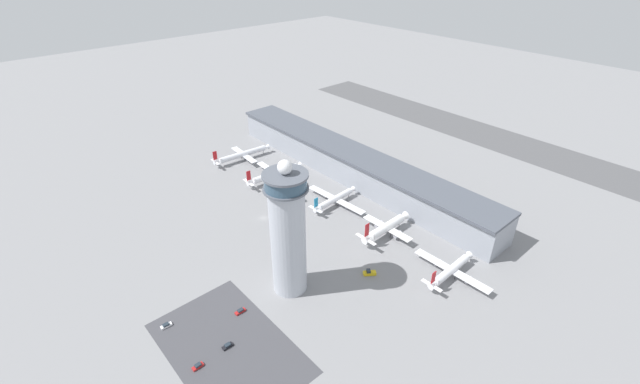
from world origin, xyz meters
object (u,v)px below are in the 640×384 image
Objects in this scene: car_silver_sedan at (228,346)px; service_truck_baggage at (276,225)px; control_tower at (288,232)px; service_truck_catering at (369,273)px; airplane_gate_alpha at (243,154)px; airplane_gate_echo at (451,270)px; car_navy_sedan at (240,311)px; airplane_gate_delta at (386,227)px; service_truck_fuel at (298,201)px; airplane_gate_bravo at (275,174)px; car_red_hatchback at (166,326)px; car_maroon_suv at (198,366)px; airplane_gate_charlie at (335,199)px.

service_truck_baggage is at bearing 130.19° from car_silver_sedan.
control_tower is 47.20m from service_truck_catering.
airplane_gate_alpha is 165.45m from airplane_gate_echo.
service_truck_catering reaches higher than service_truck_baggage.
airplane_gate_delta is at bearing 86.98° from car_navy_sedan.
service_truck_catering is at bearing -8.43° from airplane_gate_alpha.
service_truck_catering is at bearing -11.75° from service_truck_fuel.
airplane_gate_bravo reaches higher than service_truck_fuel.
airplane_gate_delta is 4.10× the size of service_truck_fuel.
airplane_gate_echo is (127.35, 5.87, -0.48)m from airplane_gate_bravo.
control_tower is 10.19× the size of service_truck_catering.
airplane_gate_alpha is 149.67m from car_red_hatchback.
service_truck_catering is (139.73, -20.72, -3.39)m from airplane_gate_alpha.
airplane_gate_bravo is 52.34m from service_truck_baggage.
control_tower is 15.00× the size of car_silver_sedan.
control_tower is 1.52× the size of airplane_gate_bravo.
service_truck_fuel is 1.95× the size of car_silver_sedan.
car_red_hatchback reaches higher than car_maroon_suv.
car_red_hatchback is at bearing -178.89° from car_maroon_suv.
service_truck_fuel is (68.92, -5.99, -3.30)m from airplane_gate_alpha.
service_truck_fuel is 88.53m from car_navy_sedan.
car_navy_sedan is (82.00, -78.62, -3.72)m from airplane_gate_bravo.
car_maroon_suv is (12.50, -26.00, -0.01)m from car_navy_sedan.
service_truck_catering is (17.97, 32.46, -29.18)m from control_tower.
service_truck_catering is 0.76× the size of service_truck_fuel.
airplane_gate_bravo is 1.07× the size of airplane_gate_echo.
airplane_gate_bravo is at bearing 135.62° from car_silver_sedan.
airplane_gate_delta reaches higher than service_truck_catering.
airplane_gate_charlie is at bearing 179.54° from airplane_gate_delta.
control_tower reaches higher than car_red_hatchback.
control_tower is at bearing 85.94° from car_navy_sedan.
service_truck_fuel is at bearing 110.97° from car_red_hatchback.
service_truck_baggage is at bearing -65.18° from service_truck_fuel.
airplane_gate_charlie is 1.08× the size of airplane_gate_echo.
control_tower reaches higher than airplane_gate_bravo.
airplane_gate_bravo is at bearing 0.47° from airplane_gate_alpha.
airplane_gate_delta reaches higher than airplane_gate_echo.
airplane_gate_charlie reaches higher than car_navy_sedan.
car_navy_sedan is (119.98, -78.31, -3.76)m from airplane_gate_alpha.
airplane_gate_alpha is 85.86m from service_truck_baggage.
service_truck_catering is 71.21m from car_silver_sedan.
service_truck_catering is at bearing 61.03° from control_tower.
airplane_gate_charlie is 110.34m from car_silver_sedan.
car_maroon_suv is at bearing -106.56° from airplane_gate_echo.
control_tower is 49.42m from car_silver_sedan.
service_truck_fuel is at bearing -4.97° from airplane_gate_alpha.
car_red_hatchback is at bearing -79.25° from airplane_gate_charlie.
airplane_gate_bravo is at bearing 123.21° from car_red_hatchback.
airplane_gate_bravo is 5.62× the size of service_truck_baggage.
control_tower is 1.63× the size of airplane_gate_echo.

